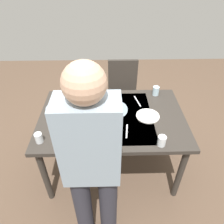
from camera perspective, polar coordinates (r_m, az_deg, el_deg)
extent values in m
plane|color=brown|center=(2.62, 0.00, -14.03)|extent=(6.00, 6.00, 0.00)
cube|color=#332D28|center=(2.09, 0.00, -1.51)|extent=(1.44, 0.95, 0.04)
cube|color=beige|center=(2.07, 0.00, -1.13)|extent=(0.79, 0.80, 0.00)
cylinder|color=#332D28|center=(2.73, 13.55, -1.97)|extent=(0.06, 0.06, 0.72)
cylinder|color=#332D28|center=(2.71, -14.07, -2.39)|extent=(0.06, 0.06, 0.72)
cylinder|color=#332D28|center=(2.20, 18.06, -15.62)|extent=(0.06, 0.06, 0.72)
cylinder|color=#332D28|center=(2.18, -17.77, -16.31)|extent=(0.06, 0.06, 0.72)
cube|color=black|center=(2.89, 3.00, 3.95)|extent=(0.40, 0.40, 0.04)
cube|color=#332D28|center=(2.91, 2.93, 9.94)|extent=(0.40, 0.04, 0.45)
cylinder|color=#332D28|center=(3.17, 5.74, 2.36)|extent=(0.04, 0.04, 0.43)
cylinder|color=#332D28|center=(3.15, -0.42, 2.28)|extent=(0.04, 0.04, 0.43)
cylinder|color=#332D28|center=(2.90, 6.43, -1.59)|extent=(0.04, 0.04, 0.43)
cylinder|color=#332D28|center=(2.88, -0.30, -1.70)|extent=(0.04, 0.04, 0.43)
cylinder|color=#2D2D38|center=(1.86, -7.82, -24.21)|extent=(0.14, 0.14, 0.88)
cylinder|color=#2D2D38|center=(1.84, -1.04, -24.27)|extent=(0.14, 0.14, 0.88)
cube|color=#8C9EAD|center=(1.24, -6.10, -8.30)|extent=(0.36, 0.20, 0.60)
sphere|color=tan|center=(0.99, -7.64, 7.78)|extent=(0.22, 0.22, 0.22)
cylinder|color=#8C9EAD|center=(1.39, -12.74, 0.97)|extent=(0.08, 0.52, 0.40)
cylinder|color=#8C9EAD|center=(1.36, 1.47, 1.20)|extent=(0.08, 0.52, 0.40)
cylinder|color=black|center=(2.28, -8.96, 5.57)|extent=(0.07, 0.07, 0.20)
cylinder|color=black|center=(2.21, -9.32, 8.62)|extent=(0.03, 0.03, 0.08)
cylinder|color=black|center=(2.19, -9.45, 9.71)|extent=(0.03, 0.03, 0.02)
cylinder|color=white|center=(2.17, -6.85, 0.84)|extent=(0.06, 0.06, 0.01)
cylinder|color=white|center=(2.15, -6.93, 1.65)|extent=(0.01, 0.01, 0.07)
cone|color=white|center=(2.11, -7.07, 3.22)|extent=(0.07, 0.07, 0.07)
cylinder|color=maroon|center=(2.12, -7.03, 2.73)|extent=(0.03, 0.03, 0.03)
cylinder|color=white|center=(2.05, -3.14, -1.60)|extent=(0.06, 0.06, 0.01)
cylinder|color=white|center=(2.03, -3.17, -0.78)|extent=(0.01, 0.01, 0.07)
cone|color=white|center=(1.98, -3.25, 0.85)|extent=(0.07, 0.07, 0.07)
cylinder|color=beige|center=(1.99, -3.22, 0.34)|extent=(0.03, 0.03, 0.03)
cylinder|color=silver|center=(1.81, 13.41, -7.66)|extent=(0.07, 0.07, 0.09)
cylinder|color=silver|center=(2.40, 11.86, 5.67)|extent=(0.07, 0.07, 0.10)
cylinder|color=silver|center=(1.89, -19.33, -6.68)|extent=(0.07, 0.07, 0.09)
cylinder|color=white|center=(2.11, -12.96, -0.50)|extent=(0.30, 0.30, 0.05)
cylinder|color=#C6562D|center=(2.10, -13.05, -0.01)|extent=(0.22, 0.22, 0.03)
cylinder|color=white|center=(1.86, -4.79, -5.86)|extent=(0.18, 0.18, 0.05)
cylinder|color=#4C843D|center=(1.84, -4.82, -5.35)|extent=(0.13, 0.13, 0.03)
cylinder|color=white|center=(2.09, 9.72, -1.07)|extent=(0.23, 0.23, 0.01)
cylinder|color=white|center=(2.28, -1.84, 3.15)|extent=(0.23, 0.23, 0.01)
cube|color=silver|center=(2.29, 6.93, 2.95)|extent=(0.06, 0.20, 0.00)
cube|color=silver|center=(1.91, 4.05, -5.22)|extent=(0.03, 0.18, 0.00)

